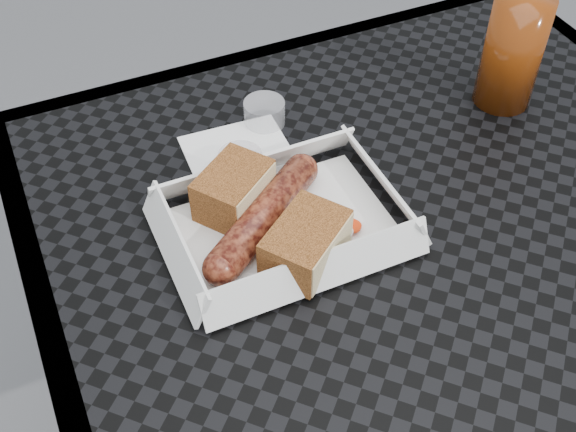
{
  "coord_description": "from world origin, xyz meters",
  "views": [
    {
      "loc": [
        -0.34,
        -0.4,
        1.31
      ],
      "look_at": [
        -0.14,
        0.06,
        0.78
      ],
      "focal_mm": 45.0,
      "sensor_mm": 36.0,
      "label": 1
    }
  ],
  "objects_px": {
    "drink_glass": "(513,52)",
    "bratwurst": "(264,216)",
    "food_tray": "(284,228)",
    "patio_table": "(421,282)"
  },
  "relations": [
    {
      "from": "food_tray",
      "to": "bratwurst",
      "type": "distance_m",
      "value": 0.03
    },
    {
      "from": "food_tray",
      "to": "drink_glass",
      "type": "bearing_deg",
      "value": 15.03
    },
    {
      "from": "drink_glass",
      "to": "bratwurst",
      "type": "bearing_deg",
      "value": -166.78
    },
    {
      "from": "food_tray",
      "to": "drink_glass",
      "type": "xyz_separation_m",
      "value": [
        0.34,
        0.09,
        0.07
      ]
    },
    {
      "from": "patio_table",
      "to": "bratwurst",
      "type": "bearing_deg",
      "value": 152.79
    },
    {
      "from": "patio_table",
      "to": "drink_glass",
      "type": "distance_m",
      "value": 0.3
    },
    {
      "from": "bratwurst",
      "to": "patio_table",
      "type": "bearing_deg",
      "value": -27.21
    },
    {
      "from": "food_tray",
      "to": "drink_glass",
      "type": "distance_m",
      "value": 0.36
    },
    {
      "from": "bratwurst",
      "to": "drink_glass",
      "type": "xyz_separation_m",
      "value": [
        0.36,
        0.08,
        0.05
      ]
    },
    {
      "from": "patio_table",
      "to": "drink_glass",
      "type": "relative_size",
      "value": 5.62
    }
  ]
}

